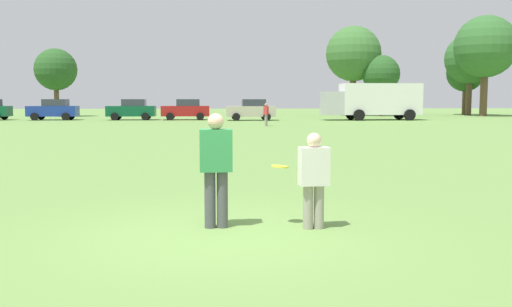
{
  "coord_description": "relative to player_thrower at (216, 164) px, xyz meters",
  "views": [
    {
      "loc": [
        0.01,
        -8.07,
        1.97
      ],
      "look_at": [
        0.73,
        2.66,
        0.91
      ],
      "focal_mm": 40.09,
      "sensor_mm": 36.0,
      "label": 1
    }
  ],
  "objects": [
    {
      "name": "tree_west_maple",
      "position": [
        14.61,
        52.58,
        5.63
      ],
      "size": [
        5.91,
        5.91,
        9.6
      ],
      "color": "brown",
      "rests_on": "ground"
    },
    {
      "name": "player_defender",
      "position": [
        1.46,
        -0.17,
        -0.17
      ],
      "size": [
        0.46,
        0.29,
        1.45
      ],
      "color": "gray",
      "rests_on": "ground"
    },
    {
      "name": "ground_plane",
      "position": [
        0.02,
        -0.46,
        -0.97
      ],
      "size": [
        187.39,
        187.39,
        0.0
      ],
      "primitive_type": "plane",
      "color": "#6B9347"
    },
    {
      "name": "tree_far_east_pine",
      "position": [
        28.13,
        55.1,
        3.74
      ],
      "size": [
        4.22,
        4.22,
        6.86
      ],
      "color": "brown",
      "rests_on": "ground"
    },
    {
      "name": "parked_car_far_right",
      "position": [
        2.93,
        40.76,
        -0.05
      ],
      "size": [
        4.23,
        2.28,
        1.82
      ],
      "color": "#B7AD99",
      "rests_on": "ground"
    },
    {
      "name": "box_truck",
      "position": [
        13.56,
        40.68,
        0.78
      ],
      "size": [
        8.55,
        3.13,
        3.18
      ],
      "color": "white",
      "rests_on": "ground"
    },
    {
      "name": "tree_center_elm",
      "position": [
        17.18,
        50.91,
        3.43
      ],
      "size": [
        3.94,
        3.94,
        6.41
      ],
      "color": "brown",
      "rests_on": "ground"
    },
    {
      "name": "parked_car_center",
      "position": [
        -14.31,
        42.61,
        -0.05
      ],
      "size": [
        4.23,
        2.28,
        1.82
      ],
      "color": "navy",
      "rests_on": "ground"
    },
    {
      "name": "parked_car_mid_right",
      "position": [
        -7.49,
        42.3,
        -0.05
      ],
      "size": [
        4.23,
        2.28,
        1.82
      ],
      "color": "#0C4C2D",
      "rests_on": "ground"
    },
    {
      "name": "player_thrower",
      "position": [
        0.0,
        0.0,
        0.0
      ],
      "size": [
        0.49,
        0.3,
        1.73
      ],
      "color": "#4C4C51",
      "rests_on": "ground"
    },
    {
      "name": "tree_west_oak",
      "position": [
        -16.56,
        51.88,
        3.83
      ],
      "size": [
        4.3,
        4.3,
        6.99
      ],
      "color": "brown",
      "rests_on": "ground"
    },
    {
      "name": "tree_east_birch",
      "position": [
        27.88,
        53.45,
        5.2
      ],
      "size": [
        5.53,
        5.53,
        8.98
      ],
      "color": "brown",
      "rests_on": "ground"
    },
    {
      "name": "frisbee",
      "position": [
        0.98,
        0.12,
        -0.06
      ],
      "size": [
        0.27,
        0.27,
        0.06
      ],
      "color": "yellow"
    },
    {
      "name": "traffic_cone",
      "position": [
        2.31,
        5.55,
        -0.75
      ],
      "size": [
        0.32,
        0.32,
        0.48
      ],
      "color": "#D8590C",
      "rests_on": "ground"
    },
    {
      "name": "tree_east_oak",
      "position": [
        27.92,
        49.95,
        6.23
      ],
      "size": [
        6.44,
        6.44,
        10.47
      ],
      "color": "brown",
      "rests_on": "ground"
    },
    {
      "name": "bystander_sideline_watcher",
      "position": [
        3.35,
        30.7,
        -0.09
      ],
      "size": [
        0.4,
        0.5,
        1.57
      ],
      "color": "gray",
      "rests_on": "ground"
    },
    {
      "name": "parked_car_near_right",
      "position": [
        -2.75,
        42.22,
        -0.05
      ],
      "size": [
        4.23,
        2.28,
        1.82
      ],
      "color": "maroon",
      "rests_on": "ground"
    }
  ]
}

